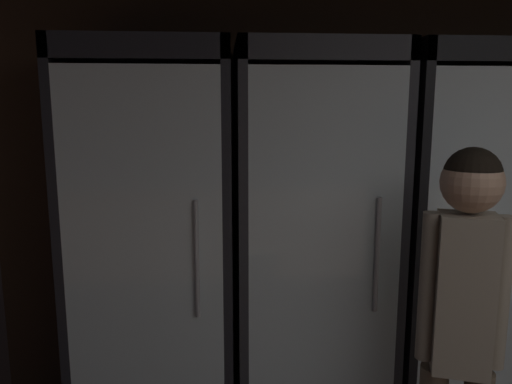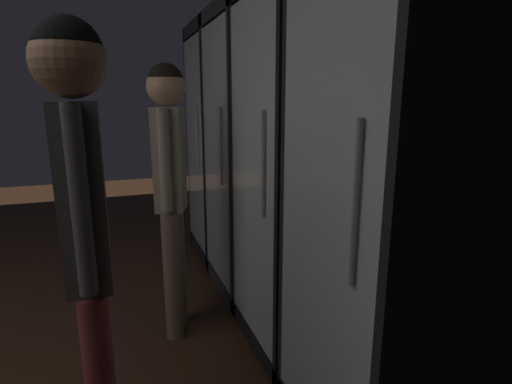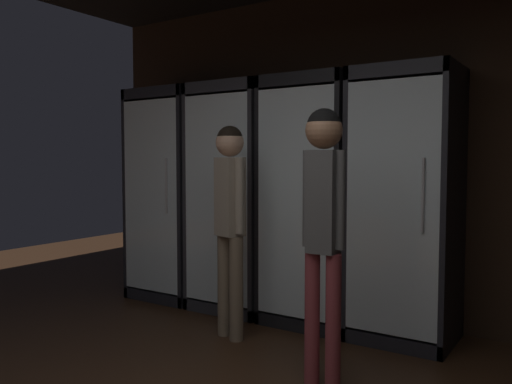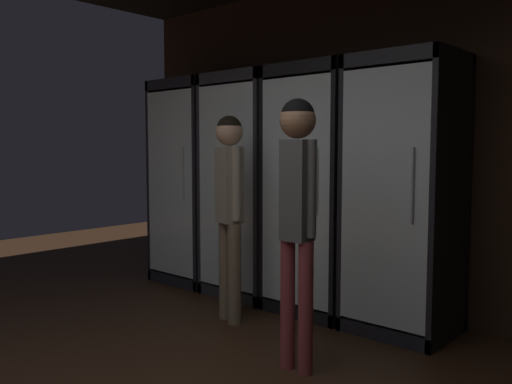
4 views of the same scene
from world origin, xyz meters
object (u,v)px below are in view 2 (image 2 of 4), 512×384
cooler_far_left (234,147)px  shopper_far (170,174)px  cooler_center (312,177)px  shopper_near (84,209)px  cooler_left (264,158)px  cooler_right (406,212)px

cooler_far_left → shopper_far: cooler_far_left is taller
cooler_center → shopper_near: 1.29m
shopper_far → cooler_left: bearing=119.9°
cooler_center → cooler_right: 0.76m
cooler_center → shopper_far: cooler_center is taller
cooler_left → shopper_near: 1.78m
cooler_far_left → cooler_left: size_ratio=1.00×
shopper_far → shopper_near: bearing=-22.5°
cooler_far_left → cooler_center: same height
cooler_far_left → shopper_far: 1.39m
cooler_right → shopper_far: size_ratio=1.26×
cooler_center → cooler_left: bearing=180.0°
cooler_left → shopper_near: size_ratio=1.23×
cooler_far_left → shopper_near: (2.14, -1.13, 0.08)m
cooler_left → cooler_center: 0.76m
cooler_left → cooler_right: 1.52m
cooler_center → shopper_near: (0.62, -1.13, 0.08)m
cooler_left → cooler_right: size_ratio=1.00×
cooler_far_left → cooler_center: 1.52m
cooler_far_left → cooler_right: same height
cooler_far_left → cooler_center: size_ratio=1.00×
cooler_right → shopper_near: (-0.15, -1.13, 0.08)m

